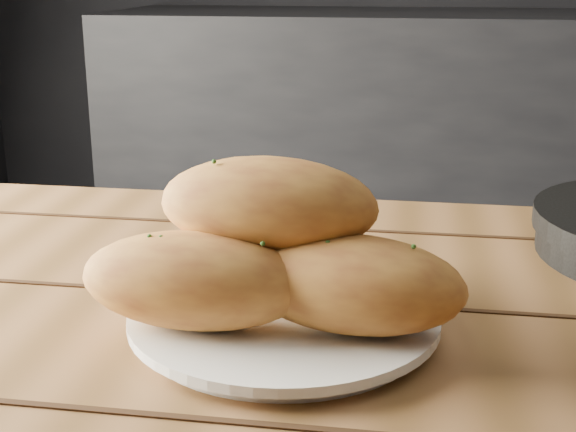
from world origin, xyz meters
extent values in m
cube|color=brown|center=(-0.39, -0.18, 0.73)|extent=(1.36, 0.85, 0.04)
cylinder|color=white|center=(-0.59, -0.14, 0.76)|extent=(0.22, 0.22, 0.01)
cylinder|color=white|center=(-0.59, -0.14, 0.76)|extent=(0.25, 0.25, 0.01)
ellipsoid|color=gold|center=(-0.65, -0.18, 0.81)|extent=(0.17, 0.08, 0.07)
ellipsoid|color=gold|center=(-0.53, -0.17, 0.81)|extent=(0.17, 0.09, 0.07)
ellipsoid|color=gold|center=(-0.60, -0.08, 0.81)|extent=(0.12, 0.18, 0.07)
ellipsoid|color=gold|center=(-0.60, -0.15, 0.86)|extent=(0.17, 0.08, 0.07)
camera|label=1|loc=(-0.50, -0.72, 1.03)|focal=50.00mm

